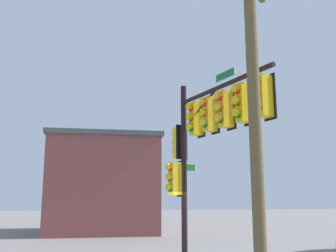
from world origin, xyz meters
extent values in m
cylinder|color=black|center=(0.00, 0.00, 3.12)|extent=(0.20, 0.20, 6.25)
cylinder|color=black|center=(2.16, 0.70, 5.65)|extent=(4.36, 1.53, 0.14)
cylinder|color=black|center=(0.97, 0.31, 5.15)|extent=(2.00, 0.71, 1.07)
cube|color=#E2B80D|center=(0.78, 0.25, 4.90)|extent=(0.41, 0.44, 1.10)
cube|color=black|center=(0.72, 0.44, 4.90)|extent=(0.43, 0.17, 1.22)
sphere|color=#FF2018|center=(0.84, 0.06, 5.24)|extent=(0.22, 0.22, 0.22)
cylinder|color=#E2B80D|center=(0.86, 0.01, 5.29)|extent=(0.26, 0.20, 0.23)
sphere|color=#855607|center=(0.84, 0.06, 4.90)|extent=(0.22, 0.22, 0.22)
cylinder|color=#E2B80D|center=(0.86, 0.01, 4.95)|extent=(0.26, 0.20, 0.23)
sphere|color=#0B621E|center=(0.84, 0.06, 4.56)|extent=(0.22, 0.22, 0.22)
cylinder|color=#E2B80D|center=(0.86, 0.01, 4.61)|extent=(0.26, 0.20, 0.23)
cube|color=gold|center=(1.57, 0.51, 4.90)|extent=(0.41, 0.44, 1.10)
cube|color=black|center=(1.51, 0.70, 4.90)|extent=(0.43, 0.16, 1.22)
sphere|color=#FF2018|center=(1.63, 0.32, 5.24)|extent=(0.22, 0.22, 0.22)
cylinder|color=gold|center=(1.64, 0.26, 5.29)|extent=(0.26, 0.20, 0.23)
sphere|color=#855607|center=(1.63, 0.32, 4.90)|extent=(0.22, 0.22, 0.22)
cylinder|color=gold|center=(1.64, 0.26, 4.95)|extent=(0.26, 0.20, 0.23)
sphere|color=#0B621E|center=(1.63, 0.32, 4.56)|extent=(0.22, 0.22, 0.22)
cylinder|color=gold|center=(1.64, 0.26, 4.61)|extent=(0.26, 0.20, 0.23)
cube|color=gold|center=(2.35, 0.76, 4.90)|extent=(0.41, 0.44, 1.10)
cube|color=black|center=(2.30, 0.95, 4.90)|extent=(0.43, 0.16, 1.22)
sphere|color=#FF2018|center=(2.41, 0.57, 5.24)|extent=(0.22, 0.22, 0.22)
cylinder|color=gold|center=(2.43, 0.51, 5.29)|extent=(0.26, 0.20, 0.23)
sphere|color=#855607|center=(2.41, 0.57, 4.90)|extent=(0.22, 0.22, 0.22)
cylinder|color=gold|center=(2.43, 0.51, 4.95)|extent=(0.26, 0.20, 0.23)
sphere|color=#0B621E|center=(2.41, 0.57, 4.56)|extent=(0.22, 0.22, 0.22)
cylinder|color=gold|center=(2.43, 0.51, 4.61)|extent=(0.26, 0.20, 0.23)
cube|color=#E2B80F|center=(3.14, 1.01, 4.90)|extent=(0.42, 0.44, 1.10)
cube|color=black|center=(3.07, 1.20, 4.90)|extent=(0.43, 0.17, 1.22)
sphere|color=#FF2018|center=(3.20, 0.82, 5.24)|extent=(0.22, 0.22, 0.22)
cylinder|color=#E2B80F|center=(3.22, 0.77, 5.29)|extent=(0.26, 0.20, 0.23)
sphere|color=#855607|center=(3.20, 0.82, 4.90)|extent=(0.22, 0.22, 0.22)
cylinder|color=#E2B80F|center=(3.22, 0.77, 4.95)|extent=(0.26, 0.20, 0.23)
sphere|color=#0B621E|center=(3.20, 0.82, 4.56)|extent=(0.22, 0.22, 0.22)
cylinder|color=#E2B80F|center=(3.22, 0.77, 4.61)|extent=(0.26, 0.20, 0.23)
cube|color=gold|center=(3.92, 1.27, 4.90)|extent=(0.41, 0.44, 1.10)
cube|color=black|center=(3.86, 1.46, 4.90)|extent=(0.43, 0.17, 1.22)
sphere|color=#FF2018|center=(3.98, 1.08, 5.24)|extent=(0.22, 0.22, 0.22)
cylinder|color=gold|center=(4.00, 1.02, 5.29)|extent=(0.26, 0.20, 0.23)
sphere|color=#855607|center=(3.98, 1.08, 4.90)|extent=(0.22, 0.22, 0.22)
cylinder|color=gold|center=(4.00, 1.02, 4.95)|extent=(0.26, 0.20, 0.23)
sphere|color=#0B621E|center=(3.98, 1.08, 4.56)|extent=(0.22, 0.22, 0.22)
cylinder|color=gold|center=(4.00, 1.02, 4.61)|extent=(0.26, 0.20, 0.23)
cube|color=yellow|center=(-0.33, -0.11, 4.25)|extent=(0.44, 0.42, 1.10)
cube|color=black|center=(-0.14, -0.05, 4.25)|extent=(0.17, 0.43, 1.22)
sphere|color=#FF2018|center=(-0.52, -0.17, 4.59)|extent=(0.22, 0.22, 0.22)
cylinder|color=yellow|center=(-0.58, -0.19, 4.64)|extent=(0.20, 0.26, 0.23)
sphere|color=#855607|center=(-0.52, -0.17, 4.25)|extent=(0.22, 0.22, 0.22)
cylinder|color=yellow|center=(-0.58, -0.19, 4.30)|extent=(0.20, 0.26, 0.23)
sphere|color=#0B621E|center=(-0.52, -0.17, 3.91)|extent=(0.22, 0.22, 0.22)
cylinder|color=yellow|center=(-0.58, -0.19, 3.96)|extent=(0.20, 0.26, 0.23)
cube|color=gold|center=(0.11, -0.33, 2.95)|extent=(0.42, 0.44, 1.10)
cube|color=black|center=(0.05, -0.14, 2.95)|extent=(0.43, 0.17, 1.22)
sphere|color=#FF2018|center=(0.17, -0.52, 3.29)|extent=(0.22, 0.22, 0.22)
cylinder|color=gold|center=(0.19, -0.58, 3.34)|extent=(0.26, 0.20, 0.23)
sphere|color=#855607|center=(0.17, -0.52, 2.95)|extent=(0.22, 0.22, 0.22)
cylinder|color=gold|center=(0.19, -0.58, 3.00)|extent=(0.26, 0.20, 0.23)
sphere|color=#0B621E|center=(0.17, -0.52, 2.61)|extent=(0.22, 0.22, 0.22)
cylinder|color=gold|center=(0.19, -0.58, 2.66)|extent=(0.26, 0.20, 0.23)
cube|color=white|center=(2.37, 0.77, 5.95)|extent=(0.90, 0.31, 0.26)
cube|color=#106736|center=(2.37, 0.77, 5.95)|extent=(0.87, 0.31, 0.22)
cube|color=white|center=(0.00, 0.00, 3.35)|extent=(0.31, 0.90, 0.26)
cube|color=#1E6629|center=(0.00, 0.00, 3.35)|extent=(0.31, 0.87, 0.22)
cylinder|color=brown|center=(5.76, 0.21, 3.76)|extent=(0.26, 0.26, 7.52)
cube|color=brown|center=(-14.37, -2.63, 3.07)|extent=(7.64, 7.04, 6.14)
cube|color=#485254|center=(-14.37, -2.63, 6.29)|extent=(7.94, 7.34, 0.30)
cube|color=#A5B7C6|center=(-11.80, 0.92, 4.91)|extent=(0.90, 0.04, 1.20)
cube|color=#A5B7C6|center=(-16.33, 0.92, 2.19)|extent=(0.90, 0.04, 1.20)
cube|color=#A5B7C6|center=(-17.17, 0.92, 4.08)|extent=(0.90, 0.04, 1.20)
cube|color=#A5B7C6|center=(-17.34, 0.92, 3.68)|extent=(0.90, 0.04, 1.20)
camera|label=1|loc=(12.91, -2.85, 2.31)|focal=40.76mm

